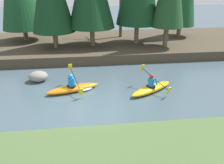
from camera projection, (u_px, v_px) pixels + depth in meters
name	position (u px, v px, depth m)	size (l,w,h in m)	color
ground_plane	(87.00, 107.00, 10.03)	(90.00, 90.00, 0.00)	#425660
riverbank_far	(85.00, 45.00, 18.51)	(44.00, 8.41, 0.68)	#473D2D
bare_tree_downstream	(121.00, 6.00, 18.78)	(3.09, 3.05, 5.56)	brown
kayaker_lead	(152.00, 88.00, 11.38)	(2.63, 1.97, 1.20)	yellow
kayaker_middle	(75.00, 88.00, 11.43)	(2.76, 2.03, 1.20)	orange
boulder_midstream	(38.00, 76.00, 12.52)	(1.08, 0.85, 0.61)	gray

